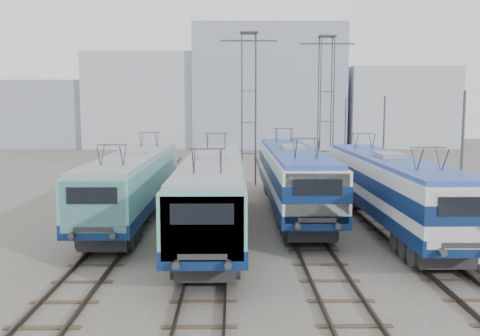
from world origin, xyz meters
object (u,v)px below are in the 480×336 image
(mast_mid, at_px, (383,149))
(mast_rear, at_px, (345,138))
(catenary_tower_east, at_px, (326,102))
(mast_front, at_px, (461,172))
(locomotive_center_left, at_px, (213,189))
(locomotive_center_right, at_px, (293,173))
(locomotive_far_right, at_px, (390,185))
(catenary_tower_west, at_px, (249,102))
(locomotive_far_left, at_px, (134,180))

(mast_mid, height_order, mast_rear, same)
(mast_mid, relative_size, mast_rear, 1.00)
(catenary_tower_east, xyz_separation_m, mast_front, (2.10, -22.00, -3.14))
(catenary_tower_east, bearing_deg, locomotive_center_left, -114.58)
(locomotive_center_right, distance_m, locomotive_far_right, 6.15)
(catenary_tower_west, relative_size, mast_mid, 1.71)
(catenary_tower_west, distance_m, mast_rear, 9.99)
(locomotive_center_left, xyz_separation_m, locomotive_far_right, (9.00, 1.27, 0.03))
(locomotive_far_left, xyz_separation_m, catenary_tower_east, (13.25, 15.41, 4.39))
(locomotive_far_left, relative_size, locomotive_far_right, 0.99)
(locomotive_center_right, distance_m, catenary_tower_west, 12.62)
(locomotive_center_left, distance_m, mast_front, 11.29)
(locomotive_far_left, xyz_separation_m, locomotive_center_right, (9.00, 1.74, 0.14))
(locomotive_far_right, bearing_deg, mast_mid, 76.75)
(locomotive_center_left, xyz_separation_m, mast_rear, (10.85, 21.13, 1.19))
(locomotive_far_right, xyz_separation_m, mast_front, (1.85, -4.14, 1.16))
(locomotive_center_right, bearing_deg, mast_mid, 30.01)
(catenary_tower_west, distance_m, catenary_tower_east, 6.80)
(catenary_tower_east, bearing_deg, mast_rear, 43.60)
(locomotive_far_left, xyz_separation_m, mast_mid, (15.35, 5.41, 1.25))
(mast_front, xyz_separation_m, mast_mid, (0.00, 12.00, 0.00))
(locomotive_center_left, xyz_separation_m, locomotive_center_right, (4.50, 5.46, 0.09))
(locomotive_far_right, height_order, mast_mid, mast_mid)
(locomotive_far_left, height_order, locomotive_center_right, locomotive_center_right)
(locomotive_far_left, bearing_deg, locomotive_center_left, -39.60)
(mast_front, bearing_deg, catenary_tower_west, 113.27)
(locomotive_center_right, relative_size, mast_mid, 2.69)
(mast_rear, bearing_deg, mast_front, -90.00)
(locomotive_center_right, xyz_separation_m, catenary_tower_west, (-2.25, 11.67, 4.25))
(locomotive_center_left, height_order, mast_rear, mast_rear)
(locomotive_far_left, height_order, mast_front, mast_front)
(locomotive_far_left, bearing_deg, locomotive_far_right, -10.29)
(catenary_tower_west, bearing_deg, locomotive_far_left, -116.73)
(locomotive_center_left, height_order, catenary_tower_east, catenary_tower_east)
(mast_mid, bearing_deg, locomotive_far_right, -103.25)
(locomotive_far_left, distance_m, mast_front, 16.75)
(locomotive_far_right, height_order, mast_rear, mast_rear)
(locomotive_center_left, relative_size, catenary_tower_east, 1.55)
(catenary_tower_west, bearing_deg, locomotive_center_right, -79.09)
(catenary_tower_east, xyz_separation_m, mast_mid, (2.10, -10.00, -3.14))
(locomotive_center_left, height_order, mast_front, mast_front)
(catenary_tower_west, xyz_separation_m, mast_mid, (8.60, -8.00, -3.14))
(locomotive_center_right, xyz_separation_m, mast_front, (6.35, -8.33, 1.11))
(locomotive_center_left, bearing_deg, mast_rear, 62.82)
(mast_front, bearing_deg, locomotive_center_left, 165.17)
(mast_front, bearing_deg, locomotive_far_left, 156.75)
(locomotive_center_left, distance_m, mast_rear, 23.78)
(catenary_tower_east, distance_m, mast_rear, 4.28)
(catenary_tower_west, bearing_deg, mast_rear, 24.94)
(locomotive_center_right, bearing_deg, mast_front, -52.69)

